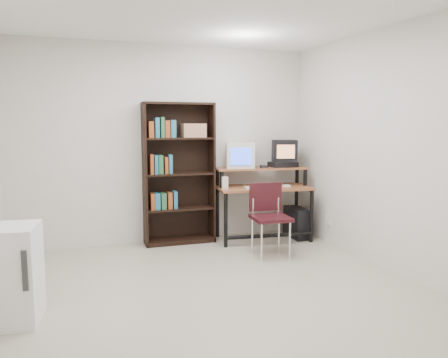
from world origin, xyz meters
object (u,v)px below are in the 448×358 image
object	(u,v)px
crt_tv	(284,151)
pc_tower	(297,223)
computer_desk	(263,189)
school_chair	(269,211)
crt_monitor	(241,156)
mini_fridge	(8,275)
bookshelf	(178,172)

from	to	relation	value
crt_tv	pc_tower	world-z (taller)	crt_tv
computer_desk	school_chair	bearing A→B (deg)	-101.58
crt_monitor	crt_tv	size ratio (longest dim) A/B	1.16
school_chair	crt_monitor	bearing A→B (deg)	97.53
crt_monitor	mini_fridge	size ratio (longest dim) A/B	0.62
school_chair	mini_fridge	world-z (taller)	school_chair
pc_tower	mini_fridge	distance (m)	3.79
pc_tower	mini_fridge	xyz separation A→B (m)	(-3.46, -1.56, 0.18)
crt_monitor	school_chair	xyz separation A→B (m)	(0.03, -0.84, -0.62)
pc_tower	mini_fridge	world-z (taller)	mini_fridge
computer_desk	school_chair	xyz separation A→B (m)	(-0.23, -0.67, -0.16)
bookshelf	mini_fridge	world-z (taller)	bookshelf
crt_monitor	bookshelf	distance (m)	0.89
computer_desk	crt_monitor	distance (m)	0.55
crt_tv	bookshelf	bearing A→B (deg)	-165.15
crt_tv	school_chair	xyz separation A→B (m)	(-0.59, -0.76, -0.67)
computer_desk	bookshelf	distance (m)	1.18
computer_desk	pc_tower	distance (m)	0.69
pc_tower	school_chair	bearing A→B (deg)	-139.51
bookshelf	mini_fridge	bearing A→B (deg)	-132.73
computer_desk	mini_fridge	distance (m)	3.41
mini_fridge	pc_tower	bearing A→B (deg)	32.17
bookshelf	mini_fridge	distance (m)	2.69
computer_desk	crt_tv	world-z (taller)	crt_tv
crt_tv	bookshelf	distance (m)	1.52
computer_desk	crt_tv	distance (m)	0.63
crt_monitor	pc_tower	distance (m)	1.23
crt_tv	mini_fridge	world-z (taller)	crt_tv
crt_monitor	bookshelf	world-z (taller)	bookshelf
pc_tower	mini_fridge	bearing A→B (deg)	-154.55
crt_monitor	crt_tv	bearing A→B (deg)	12.47
crt_tv	mini_fridge	xyz separation A→B (m)	(-3.34, -1.73, -0.81)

